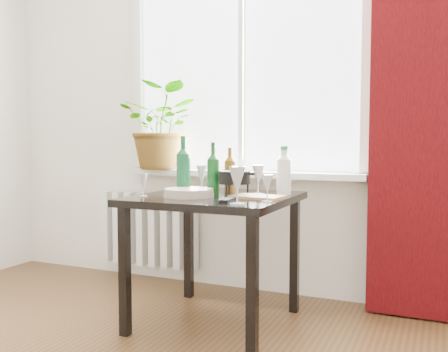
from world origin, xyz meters
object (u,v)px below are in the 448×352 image
at_px(cleaning_bottle, 284,170).
at_px(wineglass_back_center, 258,179).
at_px(tv_remote, 228,200).
at_px(cutting_board, 258,197).
at_px(plate_stack, 189,193).
at_px(fondue_pot, 234,183).
at_px(radiator, 148,229).
at_px(wine_bottle_left, 183,165).
at_px(table, 215,211).
at_px(wineglass_back_left, 202,178).
at_px(wineglass_front_right, 237,185).
at_px(wine_bottle_right, 213,168).
at_px(bottle_amber, 230,169).
at_px(wineglass_front_left, 143,185).
at_px(potted_plant, 162,126).
at_px(wineglass_far_right, 267,188).

bearing_deg(cleaning_bottle, wineglass_back_center, -153.20).
height_order(tv_remote, cutting_board, tv_remote).
relative_size(plate_stack, fondue_pot, 1.35).
bearing_deg(radiator, wine_bottle_left, -44.58).
distance_m(table, tv_remote, 0.32).
distance_m(wineglass_back_center, fondue_pot, 0.15).
bearing_deg(wineglass_back_center, table, -144.74).
bearing_deg(wine_bottle_left, wineglass_back_left, 87.20).
relative_size(cleaning_bottle, wineglass_front_right, 1.49).
height_order(wine_bottle_left, wine_bottle_right, wine_bottle_left).
bearing_deg(bottle_amber, wineglass_front_right, -63.39).
xyz_separation_m(fondue_pot, cutting_board, (0.16, -0.07, -0.06)).
relative_size(fondue_pot, cutting_board, 0.75).
distance_m(cleaning_bottle, wineglass_front_right, 0.56).
xyz_separation_m(wineglass_back_left, cutting_board, (0.45, -0.24, -0.07)).
xyz_separation_m(wine_bottle_left, plate_stack, (0.09, -0.11, -0.15)).
bearing_deg(radiator, cutting_board, -30.83).
height_order(table, fondue_pot, fondue_pot).
relative_size(wineglass_front_right, wineglass_front_left, 1.43).
relative_size(table, wineglass_back_left, 5.24).
bearing_deg(plate_stack, wineglass_back_center, 41.27).
xyz_separation_m(wineglass_front_left, cutting_board, (0.61, 0.18, -0.06)).
distance_m(radiator, wine_bottle_left, 1.06).
bearing_deg(wineglass_back_left, potted_plant, 144.49).
bearing_deg(radiator, wineglass_front_left, -58.90).
xyz_separation_m(cleaning_bottle, wineglass_front_left, (-0.68, -0.43, -0.07)).
height_order(cleaning_bottle, wineglass_front_left, cleaning_bottle).
bearing_deg(wineglass_front_left, cleaning_bottle, 32.65).
bearing_deg(wineglass_far_right, cleaning_bottle, 95.02).
bearing_deg(wineglass_far_right, plate_stack, 172.84).
relative_size(table, cutting_board, 3.10).
distance_m(radiator, cleaning_bottle, 1.36).
relative_size(wine_bottle_left, cutting_board, 1.25).
height_order(bottle_amber, tv_remote, bottle_amber).
xyz_separation_m(table, plate_stack, (-0.10, -0.12, 0.11)).
bearing_deg(plate_stack, table, 50.72).
height_order(fondue_pot, tv_remote, fondue_pot).
bearing_deg(wineglass_front_left, wine_bottle_left, 54.95).
relative_size(bottle_amber, wineglass_front_left, 2.07).
distance_m(radiator, wineglass_front_right, 1.55).
bearing_deg(wine_bottle_right, wineglass_far_right, -28.67).
xyz_separation_m(plate_stack, tv_remote, (0.29, -0.12, -0.01)).
height_order(wine_bottle_right, wineglass_far_right, wine_bottle_right).
xyz_separation_m(potted_plant, fondue_pot, (0.79, -0.52, -0.34)).
distance_m(wineglass_back_left, fondue_pot, 0.34).
bearing_deg(wineglass_back_left, wine_bottle_right, -46.29).
bearing_deg(radiator, wineglass_far_right, -33.62).
xyz_separation_m(radiator, plate_stack, (0.75, -0.75, 0.38)).
xyz_separation_m(wine_bottle_right, wineglass_far_right, (0.40, -0.22, -0.08)).
bearing_deg(wineglass_front_left, potted_plant, 113.90).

